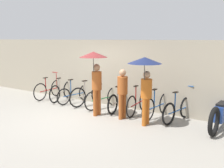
{
  "coord_description": "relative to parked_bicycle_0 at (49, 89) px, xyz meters",
  "views": [
    {
      "loc": [
        5.08,
        -5.69,
        2.5
      ],
      "look_at": [
        0.62,
        1.2,
        1.0
      ],
      "focal_mm": 40.0,
      "sensor_mm": 36.0,
      "label": 1
    }
  ],
  "objects": [
    {
      "name": "pedestrian_leading",
      "position": [
        3.12,
        -0.91,
        1.21
      ],
      "size": [
        0.89,
        0.89,
        2.1
      ],
      "rotation": [
        0.0,
        0.0,
        3.03
      ],
      "color": "#9E4C1E",
      "rests_on": "ground"
    },
    {
      "name": "parked_bicycle_0",
      "position": [
        0.0,
        0.0,
        0.0
      ],
      "size": [
        0.44,
        1.72,
        1.06
      ],
      "rotation": [
        0.0,
        0.0,
        1.63
      ],
      "color": "black",
      "rests_on": "ground"
    },
    {
      "name": "pedestrian_trailing",
      "position": [
        4.88,
        -0.91,
        1.17
      ],
      "size": [
        0.96,
        0.96,
        2.0
      ],
      "rotation": [
        0.0,
        0.0,
        3.09
      ],
      "color": "#B25619",
      "rests_on": "ground"
    },
    {
      "name": "parked_bicycle_2",
      "position": [
        1.39,
        0.06,
        -0.03
      ],
      "size": [
        0.46,
        1.72,
        1.05
      ],
      "rotation": [
        0.0,
        0.0,
        1.42
      ],
      "color": "black",
      "rests_on": "ground"
    },
    {
      "name": "parked_bicycle_1",
      "position": [
        0.69,
        0.05,
        -0.01
      ],
      "size": [
        0.48,
        1.67,
        1.05
      ],
      "rotation": [
        0.0,
        0.0,
        1.75
      ],
      "color": "black",
      "rests_on": "ground"
    },
    {
      "name": "parked_bicycle_5",
      "position": [
        3.47,
        0.08,
        -0.03
      ],
      "size": [
        0.44,
        1.78,
        1.01
      ],
      "rotation": [
        0.0,
        0.0,
        1.64
      ],
      "color": "black",
      "rests_on": "ground"
    },
    {
      "name": "parked_bicycle_4",
      "position": [
        2.78,
        0.05,
        -0.01
      ],
      "size": [
        0.52,
        1.77,
        1.04
      ],
      "rotation": [
        0.0,
        0.0,
        1.37
      ],
      "color": "black",
      "rests_on": "ground"
    },
    {
      "name": "parked_bicycle_6",
      "position": [
        4.17,
        0.08,
        -0.0
      ],
      "size": [
        0.44,
        1.74,
        0.99
      ],
      "rotation": [
        0.0,
        0.0,
        1.62
      ],
      "color": "black",
      "rests_on": "ground"
    },
    {
      "name": "back_wall",
      "position": [
        2.78,
        0.54,
        0.85
      ],
      "size": [
        14.79,
        0.12,
        2.46
      ],
      "color": "gray",
      "rests_on": "ground"
    },
    {
      "name": "ground_plane",
      "position": [
        2.78,
        -1.54,
        -0.38
      ],
      "size": [
        30.0,
        30.0,
        0.0
      ],
      "primitive_type": "plane",
      "color": "gray"
    },
    {
      "name": "parked_bicycle_8",
      "position": [
        5.56,
        0.02,
        -0.02
      ],
      "size": [
        0.52,
        1.65,
        1.06
      ],
      "rotation": [
        0.0,
        0.0,
        1.36
      ],
      "color": "black",
      "rests_on": "ground"
    },
    {
      "name": "pedestrian_center",
      "position": [
        4.01,
        -0.68,
        0.53
      ],
      "size": [
        0.32,
        0.32,
        1.57
      ],
      "rotation": [
        0.0,
        0.0,
        3.04
      ],
      "color": "#9E4C1E",
      "rests_on": "ground"
    },
    {
      "name": "motorcycle",
      "position": [
        6.79,
        0.07,
        0.05
      ],
      "size": [
        0.58,
        2.19,
        0.96
      ],
      "rotation": [
        0.0,
        0.0,
        1.48
      ],
      "color": "black",
      "rests_on": "ground"
    },
    {
      "name": "parked_bicycle_7",
      "position": [
        4.87,
        0.07,
        -0.0
      ],
      "size": [
        0.44,
        1.75,
        1.05
      ],
      "rotation": [
        0.0,
        0.0,
        1.45
      ],
      "color": "black",
      "rests_on": "ground"
    },
    {
      "name": "parked_bicycle_3",
      "position": [
        2.09,
        0.06,
        0.01
      ],
      "size": [
        0.55,
        1.74,
        1.0
      ],
      "rotation": [
        0.0,
        0.0,
        1.35
      ],
      "color": "black",
      "rests_on": "ground"
    }
  ]
}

